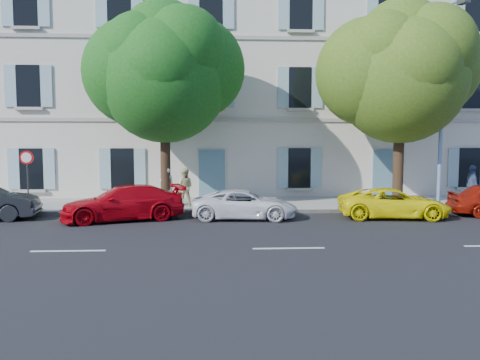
{
  "coord_description": "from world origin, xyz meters",
  "views": [
    {
      "loc": [
        -2.01,
        -16.63,
        2.98
      ],
      "look_at": [
        -1.04,
        2.0,
        1.4
      ],
      "focal_mm": 35.0,
      "sensor_mm": 36.0,
      "label": 1
    }
  ],
  "objects": [
    {
      "name": "tree_right",
      "position": [
        5.89,
        3.17,
        5.59
      ],
      "size": [
        5.51,
        5.51,
        8.48
      ],
      "color": "#3A2819",
      "rests_on": "sidewalk"
    },
    {
      "name": "car_yellow_supercar",
      "position": [
        4.82,
        0.87,
        0.58
      ],
      "size": [
        4.35,
        2.36,
        1.16
      ],
      "primitive_type": "imported",
      "rotation": [
        0.0,
        0.0,
        1.46
      ],
      "color": "#FFF00A",
      "rests_on": "ground"
    },
    {
      "name": "car_red_coupe",
      "position": [
        -5.47,
        0.9,
        0.65
      ],
      "size": [
        4.85,
        3.09,
        1.31
      ],
      "primitive_type": "imported",
      "rotation": [
        0.0,
        0.0,
        5.01
      ],
      "color": "#AE040E",
      "rests_on": "ground"
    },
    {
      "name": "tree_left",
      "position": [
        -4.16,
        3.57,
        5.58
      ],
      "size": [
        5.44,
        5.44,
        8.44
      ],
      "color": "#3A2819",
      "rests_on": "sidewalk"
    },
    {
      "name": "pedestrian_b",
      "position": [
        -3.36,
        3.57,
        0.97
      ],
      "size": [
        0.85,
        0.7,
        1.63
      ],
      "primitive_type": "imported",
      "rotation": [
        0.0,
        0.0,
        3.04
      ],
      "color": "#C5C17E",
      "rests_on": "sidewalk"
    },
    {
      "name": "kerb",
      "position": [
        0.0,
        2.28,
        0.08
      ],
      "size": [
        36.0,
        0.16,
        0.16
      ],
      "primitive_type": "cube",
      "color": "#9E998E",
      "rests_on": "ground"
    },
    {
      "name": "car_white_coupe",
      "position": [
        -0.92,
        0.97,
        0.55
      ],
      "size": [
        4.12,
        2.14,
        1.11
      ],
      "primitive_type": "imported",
      "rotation": [
        0.0,
        0.0,
        1.49
      ],
      "color": "white",
      "rests_on": "ground"
    },
    {
      "name": "building",
      "position": [
        0.0,
        10.2,
        6.0
      ],
      "size": [
        28.0,
        7.0,
        12.0
      ],
      "primitive_type": "cube",
      "color": "beige",
      "rests_on": "ground"
    },
    {
      "name": "street_lamp",
      "position": [
        7.59,
        2.73,
        4.91
      ],
      "size": [
        0.43,
        1.8,
        8.4
      ],
      "color": "#7293BF",
      "rests_on": "sidewalk"
    },
    {
      "name": "pedestrian_a",
      "position": [
        -4.12,
        3.55,
        0.98
      ],
      "size": [
        0.68,
        0.52,
        1.67
      ],
      "primitive_type": "imported",
      "rotation": [
        0.0,
        0.0,
        3.36
      ],
      "color": "silver",
      "rests_on": "sidewalk"
    },
    {
      "name": "ground",
      "position": [
        0.0,
        0.0,
        0.0
      ],
      "size": [
        90.0,
        90.0,
        0.0
      ],
      "primitive_type": "plane",
      "color": "black"
    },
    {
      "name": "road_sign",
      "position": [
        -9.75,
        2.95,
        1.89
      ],
      "size": [
        0.56,
        0.1,
        2.41
      ],
      "color": "#383A3D",
      "rests_on": "sidewalk"
    },
    {
      "name": "sidewalk",
      "position": [
        0.0,
        4.45,
        0.07
      ],
      "size": [
        36.0,
        4.5,
        0.15
      ],
      "primitive_type": "cube",
      "color": "#A09E96",
      "rests_on": "ground"
    },
    {
      "name": "pedestrian_c",
      "position": [
        9.34,
        3.41,
        1.03
      ],
      "size": [
        0.56,
        1.08,
        1.77
      ],
      "primitive_type": "imported",
      "rotation": [
        0.0,
        0.0,
        1.44
      ],
      "color": "#465882",
      "rests_on": "sidewalk"
    }
  ]
}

